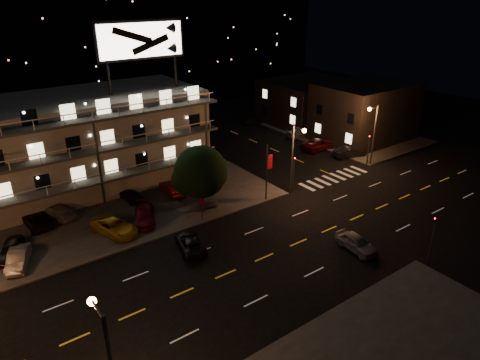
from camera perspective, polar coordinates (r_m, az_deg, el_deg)
ground at (r=38.44m, az=5.59°, el=-9.25°), size 140.00×140.00×0.00m
curb_nw at (r=49.09m, az=-23.28°, el=-3.32°), size 44.00×24.00×0.15m
curb_ne at (r=70.89m, az=13.35°, el=6.25°), size 16.00×24.00×0.15m
motel at (r=51.47m, az=-20.97°, el=4.71°), size 28.00×13.80×18.10m
side_bldg_front at (r=67.32m, az=16.24°, el=8.72°), size 14.06×10.00×8.50m
side_bldg_back at (r=75.20m, az=9.00°, el=10.34°), size 14.06×12.00×7.00m
hill_backdrop at (r=94.29m, az=-27.19°, el=15.84°), size 120.00×25.00×24.00m
streetlight_nc at (r=46.62m, az=7.32°, el=3.71°), size 0.44×1.92×8.00m
streetlight_ne at (r=56.63m, az=17.33°, el=6.50°), size 1.92×0.44×8.00m
signal_nw at (r=48.19m, az=7.16°, el=1.36°), size 0.20×0.27×4.60m
signal_sw at (r=38.95m, az=24.38°, el=-6.62°), size 0.20×0.27×4.60m
signal_ne at (r=57.36m, az=16.80°, el=4.26°), size 0.27×0.20×4.60m
banner_north at (r=45.39m, az=3.65°, el=1.20°), size 0.83×0.16×6.40m
stop_sign at (r=42.03m, az=-5.14°, el=-3.41°), size 0.91×0.11×2.61m
tree at (r=42.74m, az=-5.35°, el=0.89°), size 5.52×5.32×6.96m
lot_car_0 at (r=41.57m, az=-28.22°, el=-8.20°), size 2.99×4.38×1.38m
lot_car_1 at (r=40.10m, az=-27.49°, el=-9.29°), size 2.74×4.28×1.33m
lot_car_2 at (r=41.67m, az=-16.38°, el=-6.01°), size 3.71×5.40×1.37m
lot_car_3 at (r=43.00m, az=-12.65°, el=-4.59°), size 3.74×5.11×1.37m
lot_car_4 at (r=46.11m, az=-4.64°, el=-1.92°), size 2.75×4.59×1.46m
lot_car_6 at (r=45.60m, az=-25.42°, el=-4.86°), size 2.35×4.59×1.24m
lot_car_7 at (r=46.44m, az=-23.29°, el=-3.86°), size 3.45×4.98×1.34m
lot_car_8 at (r=47.43m, az=-14.26°, el=-2.00°), size 1.76×3.81×1.26m
lot_car_9 at (r=48.07m, az=-9.12°, el=-1.10°), size 1.74×4.20×1.35m
side_car_0 at (r=60.24m, az=14.37°, el=3.61°), size 4.59×2.71×1.43m
side_car_1 at (r=62.46m, az=10.51°, el=4.76°), size 5.60×2.67×1.54m
side_car_2 at (r=67.39m, az=7.90°, el=6.25°), size 4.52×2.33×1.26m
side_car_3 at (r=72.97m, az=1.58°, el=7.85°), size 3.76×2.01×1.22m
road_car_east at (r=39.29m, az=15.24°, el=-8.06°), size 1.95×4.22×1.40m
road_car_west at (r=38.29m, az=-6.63°, el=-8.34°), size 3.08×4.83×1.24m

